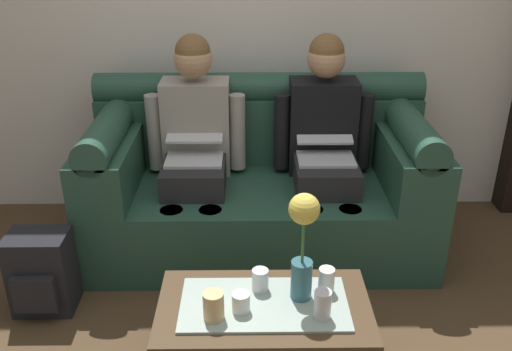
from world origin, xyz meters
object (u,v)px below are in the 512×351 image
object	(u,v)px
cup_far_center	(214,306)
cup_far_left	(241,302)
cup_near_right	(326,280)
cup_far_right	(323,304)
person_left	(195,139)
person_right	(324,138)
flower_vase	(303,239)
couch	(260,184)
coffee_table	(264,314)
backpack_left	(42,273)
cup_near_left	(260,280)

from	to	relation	value
cup_far_center	cup_far_left	bearing A→B (deg)	22.13
cup_near_right	cup_far_right	world-z (taller)	cup_far_right
person_left	person_right	size ratio (longest dim) A/B	1.00
person_right	cup_far_right	xyz separation A→B (m)	(-0.14, -1.15, -0.24)
flower_vase	cup_far_right	distance (m)	0.26
cup_far_left	couch	bearing A→B (deg)	85.17
flower_vase	cup_far_right	bearing A→B (deg)	-60.58
person_right	coffee_table	size ratio (longest dim) A/B	1.39
person_right	cup_far_left	size ratio (longest dim) A/B	14.99
cup_far_center	couch	bearing A→B (deg)	80.20
person_left	flower_vase	distance (m)	1.15
person_right	cup_far_center	bearing A→B (deg)	-115.92
coffee_table	backpack_left	size ratio (longest dim) A/B	2.11
couch	backpack_left	world-z (taller)	couch
cup_far_center	backpack_left	world-z (taller)	cup_far_center
cup_near_left	cup_far_center	size ratio (longest dim) A/B	0.82
cup_far_center	cup_far_left	world-z (taller)	cup_far_center
cup_near_left	cup_far_right	xyz separation A→B (m)	(0.24, -0.18, 0.01)
flower_vase	cup_near_right	distance (m)	0.25
coffee_table	person_left	bearing A→B (deg)	108.76
person_left	backpack_left	size ratio (longest dim) A/B	2.93
cup_far_center	cup_near_right	bearing A→B (deg)	19.92
cup_near_left	cup_far_center	bearing A→B (deg)	-135.52
cup_near_left	cup_far_left	xyz separation A→B (m)	(-0.08, -0.14, -0.01)
cup_near_right	cup_near_left	bearing A→B (deg)	176.97
person_left	coffee_table	size ratio (longest dim) A/B	1.39
person_left	cup_near_right	bearing A→B (deg)	-57.73
couch	coffee_table	xyz separation A→B (m)	(0.00, -1.07, -0.08)
couch	backpack_left	bearing A→B (deg)	-149.53
flower_vase	person_right	bearing A→B (deg)	78.48
flower_vase	cup_far_left	world-z (taller)	flower_vase
couch	cup_far_right	size ratio (longest dim) A/B	15.77
person_left	cup_near_right	xyz separation A→B (m)	(0.62, -0.99, -0.25)
couch	cup_far_left	xyz separation A→B (m)	(-0.09, -1.11, 0.02)
cup_near_right	flower_vase	bearing A→B (deg)	-161.12
person_right	cup_near_left	size ratio (longest dim) A/B	12.72
cup_far_right	backpack_left	distance (m)	1.42
backpack_left	cup_far_center	bearing A→B (deg)	-30.77
flower_vase	cup_far_left	size ratio (longest dim) A/B	5.84
person_right	cup_far_right	distance (m)	1.19
person_right	backpack_left	bearing A→B (deg)	-156.29
couch	person_right	size ratio (longest dim) A/B	1.57
coffee_table	backpack_left	world-z (taller)	backpack_left
coffee_table	cup_near_left	size ratio (longest dim) A/B	9.14
coffee_table	flower_vase	size ratio (longest dim) A/B	1.84
person_right	coffee_table	world-z (taller)	person_right
person_right	cup_far_left	bearing A→B (deg)	-112.28
coffee_table	cup_near_right	distance (m)	0.29
cup_near_left	couch	bearing A→B (deg)	89.15
person_left	cup_far_left	size ratio (longest dim) A/B	14.99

